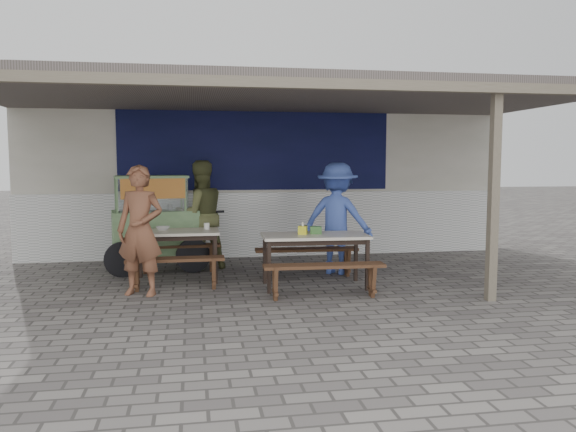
% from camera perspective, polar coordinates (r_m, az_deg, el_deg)
% --- Properties ---
extents(ground, '(60.00, 60.00, 0.00)m').
position_cam_1_polar(ground, '(7.73, 0.88, -7.68)').
color(ground, slate).
rests_on(ground, ground).
extents(back_wall, '(9.00, 1.28, 3.50)m').
position_cam_1_polar(back_wall, '(11.06, -2.53, 5.27)').
color(back_wall, silver).
rests_on(back_wall, ground).
extents(warung_roof, '(9.00, 4.21, 2.81)m').
position_cam_1_polar(warung_roof, '(8.47, -0.13, 11.96)').
color(warung_roof, '#615753').
rests_on(warung_roof, ground).
extents(table_left, '(1.24, 0.74, 0.75)m').
position_cam_1_polar(table_left, '(8.47, -11.26, -2.02)').
color(table_left, silver).
rests_on(table_left, ground).
extents(bench_left_street, '(1.34, 0.29, 0.45)m').
position_cam_1_polar(bench_left_street, '(7.90, -11.36, -5.03)').
color(bench_left_street, brown).
rests_on(bench_left_street, ground).
extents(bench_left_wall, '(1.34, 0.29, 0.45)m').
position_cam_1_polar(bench_left_wall, '(9.15, -11.10, -3.60)').
color(bench_left_wall, brown).
rests_on(bench_left_wall, ground).
extents(table_right, '(1.50, 0.80, 0.75)m').
position_cam_1_polar(table_right, '(7.90, 2.74, -2.42)').
color(table_right, silver).
rests_on(table_right, ground).
extents(bench_right_street, '(1.58, 0.34, 0.45)m').
position_cam_1_polar(bench_right_street, '(7.29, 3.70, -5.75)').
color(bench_right_street, brown).
rests_on(bench_right_street, ground).
extents(bench_right_wall, '(1.58, 0.34, 0.45)m').
position_cam_1_polar(bench_right_wall, '(8.62, 1.91, -3.99)').
color(bench_right_wall, brown).
rests_on(bench_right_wall, ground).
extents(vendor_cart, '(1.87, 0.98, 1.55)m').
position_cam_1_polar(vendor_cart, '(9.29, -13.44, -0.34)').
color(vendor_cart, '#7CA26C').
rests_on(vendor_cart, ground).
extents(patron_street_side, '(0.73, 0.60, 1.73)m').
position_cam_1_polar(patron_street_side, '(7.65, -14.79, -1.42)').
color(patron_street_side, brown).
rests_on(patron_street_side, ground).
extents(patron_wall_side, '(1.04, 0.92, 1.79)m').
position_cam_1_polar(patron_wall_side, '(9.31, -8.93, 0.09)').
color(patron_wall_side, brown).
rests_on(patron_wall_side, ground).
extents(patron_right_table, '(1.31, 1.14, 1.76)m').
position_cam_1_polar(patron_right_table, '(8.88, 5.01, -0.24)').
color(patron_right_table, '#445EBD').
rests_on(patron_right_table, ground).
extents(tissue_box, '(0.15, 0.15, 0.12)m').
position_cam_1_polar(tissue_box, '(7.88, 1.50, -1.44)').
color(tissue_box, gold).
rests_on(tissue_box, table_right).
extents(donation_box, '(0.17, 0.13, 0.11)m').
position_cam_1_polar(donation_box, '(7.94, 2.85, -1.44)').
color(donation_box, '#37682E').
rests_on(donation_box, table_right).
extents(condiment_jar, '(0.08, 0.08, 0.09)m').
position_cam_1_polar(condiment_jar, '(8.58, -8.27, -1.02)').
color(condiment_jar, white).
rests_on(condiment_jar, table_left).
extents(condiment_bowl, '(0.24, 0.24, 0.05)m').
position_cam_1_polar(condiment_bowl, '(8.61, -12.59, -1.21)').
color(condiment_bowl, silver).
rests_on(condiment_bowl, table_left).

